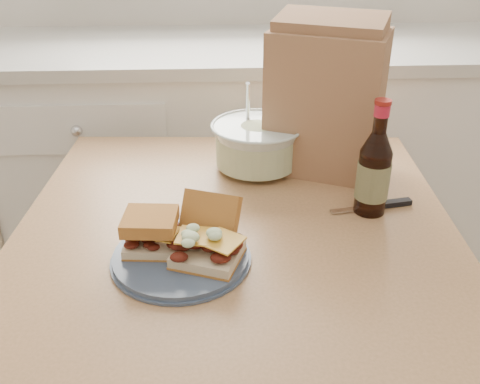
{
  "coord_description": "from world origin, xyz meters",
  "views": [
    {
      "loc": [
        -0.08,
        -0.17,
        1.38
      ],
      "look_at": [
        -0.03,
        0.79,
        0.85
      ],
      "focal_mm": 40.0,
      "sensor_mm": 36.0,
      "label": 1
    }
  ],
  "objects_px": {
    "beer_bottle": "(374,172)",
    "dining_table": "(237,265)",
    "coleslaw_bowl": "(257,147)",
    "plate": "(181,257)",
    "paper_bag": "(325,103)"
  },
  "relations": [
    {
      "from": "coleslaw_bowl",
      "to": "beer_bottle",
      "type": "bearing_deg",
      "value": -44.39
    },
    {
      "from": "coleslaw_bowl",
      "to": "beer_bottle",
      "type": "xyz_separation_m",
      "value": [
        0.23,
        -0.23,
        0.04
      ]
    },
    {
      "from": "paper_bag",
      "to": "dining_table",
      "type": "bearing_deg",
      "value": -108.46
    },
    {
      "from": "plate",
      "to": "beer_bottle",
      "type": "xyz_separation_m",
      "value": [
        0.41,
        0.16,
        0.09
      ]
    },
    {
      "from": "dining_table",
      "to": "paper_bag",
      "type": "bearing_deg",
      "value": 51.61
    },
    {
      "from": "beer_bottle",
      "to": "dining_table",
      "type": "bearing_deg",
      "value": -176.31
    },
    {
      "from": "plate",
      "to": "coleslaw_bowl",
      "type": "distance_m",
      "value": 0.43
    },
    {
      "from": "dining_table",
      "to": "beer_bottle",
      "type": "bearing_deg",
      "value": 9.31
    },
    {
      "from": "coleslaw_bowl",
      "to": "paper_bag",
      "type": "relative_size",
      "value": 0.67
    },
    {
      "from": "plate",
      "to": "paper_bag",
      "type": "height_order",
      "value": "paper_bag"
    },
    {
      "from": "plate",
      "to": "dining_table",
      "type": "bearing_deg",
      "value": 50.11
    },
    {
      "from": "dining_table",
      "to": "plate",
      "type": "distance_m",
      "value": 0.21
    },
    {
      "from": "coleslaw_bowl",
      "to": "beer_bottle",
      "type": "relative_size",
      "value": 0.9
    },
    {
      "from": "dining_table",
      "to": "plate",
      "type": "bearing_deg",
      "value": -126.55
    },
    {
      "from": "plate",
      "to": "beer_bottle",
      "type": "height_order",
      "value": "beer_bottle"
    }
  ]
}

